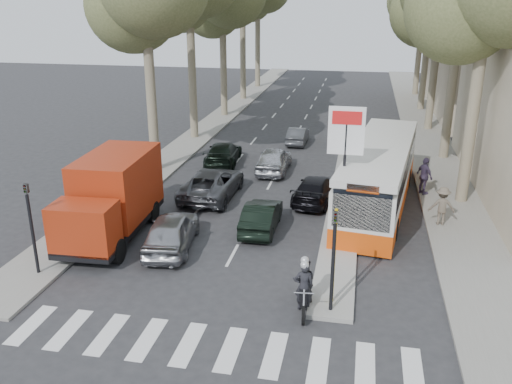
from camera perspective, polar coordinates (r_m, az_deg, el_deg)
ground at (r=20.00m, az=-1.33°, el=-9.42°), size 120.00×120.00×0.00m
sidewalk_right at (r=43.38m, az=17.34°, el=6.06°), size 3.20×70.00×0.12m
median_left at (r=47.54m, az=-3.46°, el=8.09°), size 2.40×64.00×0.12m
traffic_island at (r=29.65m, az=9.47°, el=0.52°), size 1.50×26.00×0.16m
building_far at (r=52.35m, az=25.17°, el=16.19°), size 11.00×20.00×16.00m
billboard at (r=22.84m, az=9.36°, el=4.18°), size 1.50×12.10×5.60m
traffic_light_island at (r=17.15m, az=8.21°, el=-5.53°), size 0.16×0.41×3.60m
traffic_light_left at (r=20.99m, az=-22.73°, el=-2.09°), size 0.16×0.41×3.60m
silver_hatchback at (r=22.44m, az=-8.91°, el=-4.10°), size 2.30×4.59×1.50m
dark_hatchback at (r=23.93m, az=0.58°, el=-2.55°), size 1.42×3.96×1.30m
queue_car_a at (r=27.93m, az=-4.64°, el=0.92°), size 2.53×5.31×1.46m
queue_car_b at (r=27.40m, az=6.31°, el=0.29°), size 2.36×4.65×1.29m
queue_car_c at (r=31.93m, az=1.87°, el=3.44°), size 1.76×4.34×1.48m
queue_car_d at (r=38.28m, az=4.42°, el=5.95°), size 1.27×3.54×1.16m
queue_car_e at (r=33.53m, az=-3.49°, el=4.10°), size 2.28×4.76×1.34m
red_truck at (r=23.70m, az=-14.88°, el=-0.39°), size 2.75×6.62×3.48m
city_bus at (r=27.00m, az=12.86°, el=1.85°), size 4.16×12.12×3.13m
motorcycle at (r=18.17m, az=5.08°, el=-9.72°), size 0.83×2.16×1.84m
pedestrian_near at (r=29.14m, az=17.32°, el=1.62°), size 1.09×1.26×1.94m
pedestrian_far at (r=25.51m, az=18.99°, el=-1.39°), size 1.14×0.51×1.76m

